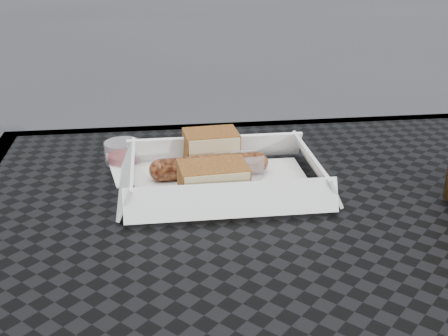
% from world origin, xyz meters
% --- Properties ---
extents(patio_table, '(0.80, 0.80, 0.74)m').
position_xyz_m(patio_table, '(0.00, 0.00, 0.67)').
color(patio_table, black).
rests_on(patio_table, ground).
extents(food_tray, '(0.22, 0.15, 0.00)m').
position_xyz_m(food_tray, '(-0.08, 0.15, 0.75)').
color(food_tray, white).
rests_on(food_tray, patio_table).
extents(bratwurst, '(0.16, 0.04, 0.03)m').
position_xyz_m(bratwurst, '(-0.09, 0.17, 0.76)').
color(bratwurst, brown).
rests_on(bratwurst, food_tray).
extents(bread_near, '(0.08, 0.06, 0.04)m').
position_xyz_m(bread_near, '(-0.09, 0.22, 0.77)').
color(bread_near, brown).
rests_on(bread_near, food_tray).
extents(bread_far, '(0.08, 0.06, 0.04)m').
position_xyz_m(bread_far, '(-0.09, 0.11, 0.77)').
color(bread_far, brown).
rests_on(bread_far, food_tray).
extents(veg_garnish, '(0.03, 0.03, 0.00)m').
position_xyz_m(veg_garnish, '(-0.01, 0.10, 0.75)').
color(veg_garnish, '#E33E09').
rests_on(veg_garnish, food_tray).
extents(napkin, '(0.14, 0.14, 0.00)m').
position_xyz_m(napkin, '(-0.16, 0.23, 0.75)').
color(napkin, white).
rests_on(napkin, patio_table).
extents(condiment_cup_sauce, '(0.05, 0.05, 0.03)m').
position_xyz_m(condiment_cup_sauce, '(-0.21, 0.24, 0.76)').
color(condiment_cup_sauce, maroon).
rests_on(condiment_cup_sauce, patio_table).
extents(condiment_cup_empty, '(0.05, 0.05, 0.03)m').
position_xyz_m(condiment_cup_empty, '(-0.05, 0.17, 0.76)').
color(condiment_cup_empty, silver).
rests_on(condiment_cup_empty, patio_table).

